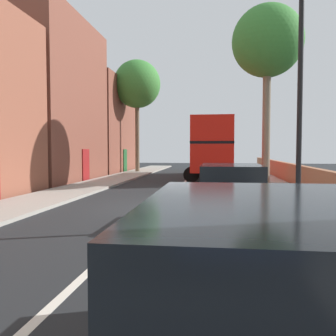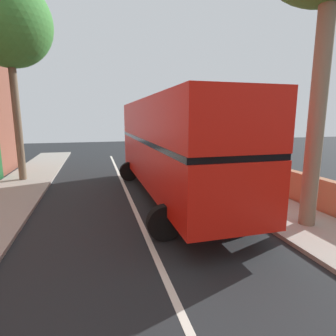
{
  "view_description": "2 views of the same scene",
  "coord_description": "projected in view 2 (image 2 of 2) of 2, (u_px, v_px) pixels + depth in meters",
  "views": [
    {
      "loc": [
        2.16,
        -12.08,
        2.05
      ],
      "look_at": [
        -0.53,
        6.15,
        1.09
      ],
      "focal_mm": 37.23,
      "sensor_mm": 36.0,
      "label": 1
    },
    {
      "loc": [
        -1.31,
        2.77,
        3.36
      ],
      "look_at": [
        0.9,
        10.93,
        1.78
      ],
      "focal_mm": 28.91,
      "sensor_mm": 36.0,
      "label": 2
    }
  ],
  "objects": [
    {
      "name": "double_decker_bus",
      "position": [
        171.0,
        143.0,
        11.03
      ],
      "size": [
        3.62,
        11.04,
        4.06
      ],
      "color": "red",
      "rests_on": "ground"
    },
    {
      "name": "street_tree_left_0",
      "position": [
        8.0,
        23.0,
        13.01
      ],
      "size": [
        4.14,
        4.14,
        9.86
      ],
      "color": "brown",
      "rests_on": "sidewalk_left"
    }
  ]
}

